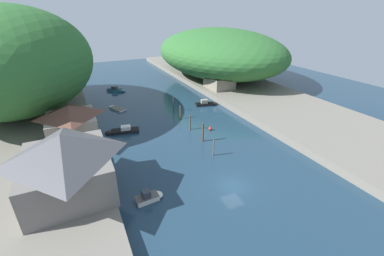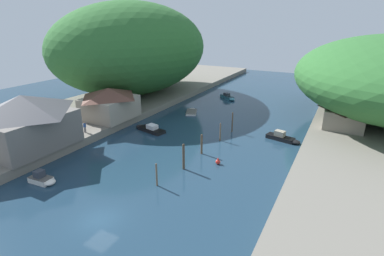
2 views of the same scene
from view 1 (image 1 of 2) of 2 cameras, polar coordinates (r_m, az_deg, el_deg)
name	(u,v)px [view 1 (image 1 of 2)]	position (r m, az deg, el deg)	size (l,w,h in m)	color
water_surface	(159,111)	(58.77, -7.29, 3.85)	(130.00, 130.00, 0.00)	#1E384C
left_bank	(29,129)	(56.86, -32.47, -0.17)	(22.00, 120.00, 1.26)	slate
right_bank	(251,93)	(70.21, 13.00, 7.53)	(22.00, 120.00, 1.26)	slate
hillside_left	(12,60)	(64.18, -35.04, 12.30)	(30.36, 42.50, 20.88)	#2D662D
hillside_right	(220,52)	(84.01, 6.15, 16.39)	(35.09, 49.13, 14.44)	#2D662D
waterfront_building	(66,163)	(33.08, -26.19, -6.91)	(10.06, 11.94, 7.37)	slate
boathouse_shed	(71,121)	(47.28, -25.26, 1.44)	(8.16, 8.98, 5.47)	gray
right_bank_cottage	(219,80)	(70.97, 6.10, 10.67)	(6.42, 8.09, 4.40)	gray
boat_near_quay	(117,90)	(75.13, -16.40, 8.15)	(5.06, 4.49, 1.36)	teal
boat_cabin_cruiser	(150,197)	(32.55, -9.40, -14.83)	(3.48, 1.67, 1.51)	silver
boat_moored_right	(207,104)	(61.48, 3.32, 5.44)	(5.66, 2.77, 1.47)	black
boat_yellow_tender	(116,108)	(61.79, -16.44, 4.27)	(3.84, 5.31, 0.38)	silver
boat_mid_channel	(122,131)	(49.63, -15.30, -0.56)	(6.48, 3.21, 1.25)	black
mooring_post_nearest	(214,148)	(40.22, 4.81, -4.37)	(0.21, 0.21, 2.84)	brown
mooring_post_second	(203,132)	(44.23, 2.44, -0.92)	(0.32, 0.32, 3.49)	#4C3D2D
mooring_post_middle	(190,122)	(48.58, -0.45, 1.26)	(0.29, 0.29, 2.96)	brown
mooring_post_fourth	(180,112)	(53.62, -2.63, 3.59)	(0.23, 0.23, 2.94)	brown
mooring_post_farthest	(173,104)	(57.57, -4.15, 5.40)	(0.21, 0.21, 3.50)	#4C3D2D
channel_buoy_near	(210,128)	(48.88, 4.09, -0.10)	(0.63, 0.63, 0.95)	red
person_on_quay	(87,149)	(41.14, -22.22, -4.33)	(0.33, 0.43, 1.69)	#282D3D
person_by_boathouse	(85,131)	(47.00, -22.74, -0.70)	(0.22, 0.38, 1.69)	#282D3D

